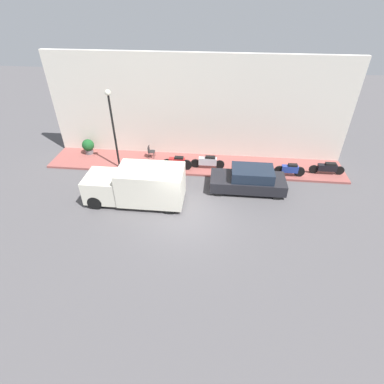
{
  "coord_description": "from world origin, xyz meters",
  "views": [
    {
      "loc": [
        -11.56,
        -1.55,
        9.82
      ],
      "look_at": [
        1.37,
        -0.23,
        0.6
      ],
      "focal_mm": 28.0,
      "sensor_mm": 36.0,
      "label": 1
    }
  ],
  "objects_px": {
    "scooter_silver": "(208,162)",
    "motorcycle_blue": "(290,169)",
    "delivery_van": "(137,185)",
    "potted_plant": "(88,146)",
    "parked_car": "(249,180)",
    "streetlamp": "(112,120)",
    "cafe_chair": "(150,151)",
    "motorcycle_red": "(177,162)",
    "motorcycle_black": "(327,168)"
  },
  "relations": [
    {
      "from": "streetlamp",
      "to": "potted_plant",
      "type": "xyz_separation_m",
      "value": [
        1.59,
        2.59,
        -2.57
      ]
    },
    {
      "from": "motorcycle_black",
      "to": "potted_plant",
      "type": "xyz_separation_m",
      "value": [
        1.09,
        15.39,
        0.14
      ]
    },
    {
      "from": "parked_car",
      "to": "motorcycle_blue",
      "type": "xyz_separation_m",
      "value": [
        1.54,
        -2.52,
        -0.09
      ]
    },
    {
      "from": "potted_plant",
      "to": "motorcycle_black",
      "type": "bearing_deg",
      "value": -94.06
    },
    {
      "from": "scooter_silver",
      "to": "cafe_chair",
      "type": "relative_size",
      "value": 2.59
    },
    {
      "from": "potted_plant",
      "to": "cafe_chair",
      "type": "bearing_deg",
      "value": -91.64
    },
    {
      "from": "motorcycle_blue",
      "to": "cafe_chair",
      "type": "bearing_deg",
      "value": 80.78
    },
    {
      "from": "scooter_silver",
      "to": "potted_plant",
      "type": "relative_size",
      "value": 2.07
    },
    {
      "from": "motorcycle_black",
      "to": "motorcycle_blue",
      "type": "bearing_deg",
      "value": 101.32
    },
    {
      "from": "motorcycle_red",
      "to": "streetlamp",
      "type": "height_order",
      "value": "streetlamp"
    },
    {
      "from": "motorcycle_blue",
      "to": "potted_plant",
      "type": "xyz_separation_m",
      "value": [
        1.55,
        13.09,
        0.12
      ]
    },
    {
      "from": "parked_car",
      "to": "streetlamp",
      "type": "distance_m",
      "value": 8.52
    },
    {
      "from": "delivery_van",
      "to": "parked_car",
      "type": "bearing_deg",
      "value": -74.07
    },
    {
      "from": "delivery_van",
      "to": "potted_plant",
      "type": "distance_m",
      "value": 6.66
    },
    {
      "from": "motorcycle_red",
      "to": "motorcycle_blue",
      "type": "bearing_deg",
      "value": -90.81
    },
    {
      "from": "motorcycle_blue",
      "to": "streetlamp",
      "type": "height_order",
      "value": "streetlamp"
    },
    {
      "from": "delivery_van",
      "to": "scooter_silver",
      "type": "height_order",
      "value": "delivery_van"
    },
    {
      "from": "parked_car",
      "to": "scooter_silver",
      "type": "bearing_deg",
      "value": 50.81
    },
    {
      "from": "motorcycle_blue",
      "to": "cafe_chair",
      "type": "height_order",
      "value": "cafe_chair"
    },
    {
      "from": "delivery_van",
      "to": "scooter_silver",
      "type": "relative_size",
      "value": 2.46
    },
    {
      "from": "parked_car",
      "to": "streetlamp",
      "type": "height_order",
      "value": "streetlamp"
    },
    {
      "from": "motorcycle_red",
      "to": "streetlamp",
      "type": "relative_size",
      "value": 0.38
    },
    {
      "from": "motorcycle_black",
      "to": "streetlamp",
      "type": "bearing_deg",
      "value": 92.23
    },
    {
      "from": "parked_car",
      "to": "cafe_chair",
      "type": "distance_m",
      "value": 6.94
    },
    {
      "from": "motorcycle_red",
      "to": "parked_car",
      "type": "bearing_deg",
      "value": -110.78
    },
    {
      "from": "motorcycle_red",
      "to": "potted_plant",
      "type": "bearing_deg",
      "value": 76.92
    },
    {
      "from": "motorcycle_red",
      "to": "motorcycle_blue",
      "type": "relative_size",
      "value": 1.02
    },
    {
      "from": "potted_plant",
      "to": "motorcycle_blue",
      "type": "bearing_deg",
      "value": -96.76
    },
    {
      "from": "delivery_van",
      "to": "motorcycle_blue",
      "type": "xyz_separation_m",
      "value": [
        3.24,
        -8.48,
        -0.47
      ]
    },
    {
      "from": "scooter_silver",
      "to": "delivery_van",
      "type": "bearing_deg",
      "value": 136.04
    },
    {
      "from": "delivery_van",
      "to": "streetlamp",
      "type": "height_order",
      "value": "streetlamp"
    },
    {
      "from": "streetlamp",
      "to": "scooter_silver",
      "type": "bearing_deg",
      "value": -85.15
    },
    {
      "from": "motorcycle_red",
      "to": "streetlamp",
      "type": "bearing_deg",
      "value": 92.09
    },
    {
      "from": "motorcycle_black",
      "to": "motorcycle_blue",
      "type": "height_order",
      "value": "motorcycle_blue"
    },
    {
      "from": "motorcycle_red",
      "to": "motorcycle_black",
      "type": "bearing_deg",
      "value": -87.72
    },
    {
      "from": "parked_car",
      "to": "motorcycle_red",
      "type": "distance_m",
      "value": 4.61
    },
    {
      "from": "parked_car",
      "to": "streetlamp",
      "type": "bearing_deg",
      "value": 79.35
    },
    {
      "from": "motorcycle_red",
      "to": "potted_plant",
      "type": "xyz_separation_m",
      "value": [
        1.45,
        6.26,
        0.08
      ]
    },
    {
      "from": "delivery_van",
      "to": "potted_plant",
      "type": "bearing_deg",
      "value": 43.9
    },
    {
      "from": "motorcycle_red",
      "to": "cafe_chair",
      "type": "height_order",
      "value": "motorcycle_red"
    },
    {
      "from": "motorcycle_blue",
      "to": "scooter_silver",
      "type": "bearing_deg",
      "value": 84.98
    },
    {
      "from": "parked_car",
      "to": "cafe_chair",
      "type": "height_order",
      "value": "parked_car"
    },
    {
      "from": "parked_car",
      "to": "streetlamp",
      "type": "xyz_separation_m",
      "value": [
        1.5,
        7.98,
        2.59
      ]
    },
    {
      "from": "parked_car",
      "to": "motorcycle_red",
      "type": "xyz_separation_m",
      "value": [
        1.63,
        4.31,
        -0.06
      ]
    },
    {
      "from": "parked_car",
      "to": "delivery_van",
      "type": "height_order",
      "value": "delivery_van"
    },
    {
      "from": "motorcycle_black",
      "to": "streetlamp",
      "type": "height_order",
      "value": "streetlamp"
    },
    {
      "from": "scooter_silver",
      "to": "motorcycle_blue",
      "type": "xyz_separation_m",
      "value": [
        -0.43,
        -4.94,
        -0.01
      ]
    },
    {
      "from": "motorcycle_red",
      "to": "scooter_silver",
      "type": "height_order",
      "value": "motorcycle_red"
    },
    {
      "from": "motorcycle_black",
      "to": "parked_car",
      "type": "bearing_deg",
      "value": 112.52
    },
    {
      "from": "motorcycle_blue",
      "to": "cafe_chair",
      "type": "xyz_separation_m",
      "value": [
        1.43,
        8.8,
        0.04
      ]
    }
  ]
}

